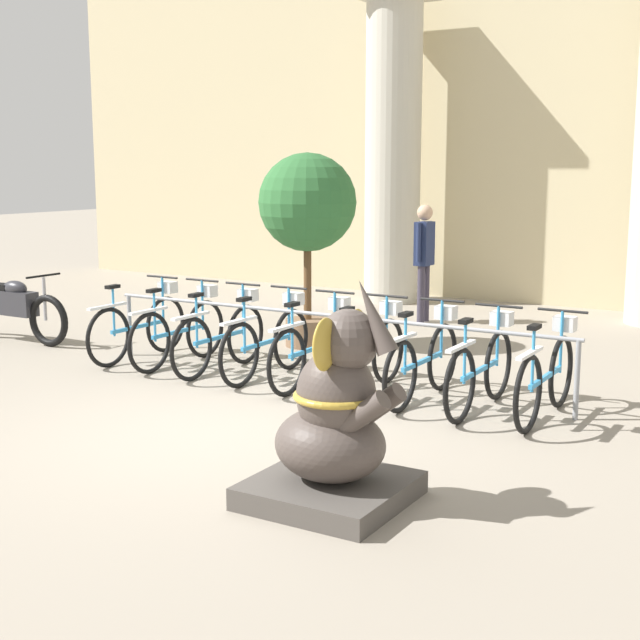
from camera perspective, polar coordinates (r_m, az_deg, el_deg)
name	(u,v)px	position (r m, az deg, el deg)	size (l,w,h in m)	color
ground_plane	(228,432)	(7.96, -5.90, -7.11)	(60.00, 60.00, 0.00)	gray
building_facade	(540,123)	(15.39, 13.92, 12.16)	(20.00, 0.20, 6.00)	#C6B78E
column_left	(393,146)	(15.26, 4.70, 11.01)	(1.17, 1.17, 5.16)	#BCB7A8
bike_rack	(321,325)	(9.50, 0.05, -0.29)	(5.58, 0.05, 0.77)	gray
bicycle_0	(140,326)	(10.95, -11.45, -0.35)	(0.48, 1.70, 0.97)	black
bicycle_1	(180,330)	(10.55, -8.94, -0.66)	(0.48, 1.70, 0.97)	black
bicycle_2	(221,336)	(10.14, -6.34, -1.02)	(0.48, 1.70, 0.97)	black
bicycle_3	(268,341)	(9.80, -3.36, -1.36)	(0.48, 1.70, 0.97)	black
bicycle_4	(314,348)	(9.44, -0.35, -1.79)	(0.48, 1.70, 0.97)	black
bicycle_5	(368,354)	(9.16, 3.06, -2.16)	(0.48, 1.70, 0.97)	black
bicycle_6	(424,360)	(8.91, 6.66, -2.56)	(0.48, 1.70, 0.97)	black
bicycle_7	(481,368)	(8.63, 10.29, -3.07)	(0.48, 1.70, 0.97)	black
bicycle_8	(547,376)	(8.46, 14.31, -3.47)	(0.48, 1.70, 0.97)	black
elephant_statue	(335,427)	(6.17, 0.97, -6.86)	(1.03, 1.03, 1.61)	#4C4742
motorcycle	(12,307)	(12.49, -19.13, 0.77)	(2.07, 0.55, 0.93)	black
person_pedestrian	(424,252)	(13.27, 6.68, 4.36)	(0.23, 0.47, 1.75)	#383342
potted_tree	(307,210)	(11.36, -0.81, 7.05)	(1.25, 1.25, 2.48)	brown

